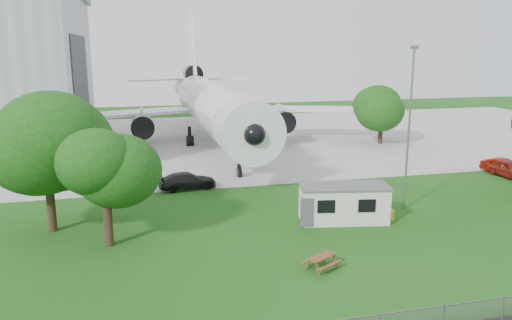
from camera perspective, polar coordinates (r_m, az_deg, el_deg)
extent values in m
plane|color=#27601D|center=(31.09, 8.98, -10.12)|extent=(160.00, 160.00, 0.00)
cube|color=#B7B7B2|center=(66.40, -3.73, 2.35)|extent=(120.00, 46.00, 0.03)
cube|color=#2D3033|center=(59.79, -19.24, 7.03)|extent=(0.16, 16.00, 12.96)
cylinder|color=white|center=(61.42, -4.98, 6.27)|extent=(5.40, 34.00, 5.40)
cone|color=white|center=(42.92, -1.01, 3.51)|extent=(5.40, 5.50, 5.40)
cone|color=white|center=(82.07, -7.31, 8.41)|extent=(4.86, 9.00, 4.86)
cube|color=white|center=(64.10, -16.56, 4.98)|extent=(21.36, 10.77, 0.36)
cube|color=white|center=(67.66, 5.17, 5.85)|extent=(21.36, 10.77, 0.36)
cube|color=white|center=(81.85, -7.42, 12.39)|extent=(0.46, 9.96, 12.17)
cylinder|color=#515459|center=(60.49, -12.86, 3.89)|extent=(2.50, 4.20, 2.50)
cylinder|color=#515459|center=(63.07, 2.80, 4.55)|extent=(2.50, 4.20, 2.50)
cylinder|color=#515459|center=(80.96, -7.26, 9.77)|extent=(2.60, 4.50, 2.60)
cylinder|color=black|center=(47.04, -1.94, -0.51)|extent=(0.36, 0.36, 2.40)
cylinder|color=black|center=(62.60, -7.59, 2.73)|extent=(0.44, 0.44, 2.40)
cylinder|color=black|center=(63.44, -2.55, 2.96)|extent=(0.44, 0.44, 2.40)
cube|color=silver|center=(35.72, 9.97, -4.96)|extent=(6.35, 3.52, 2.50)
cube|color=#59595B|center=(35.34, 10.05, -2.94)|extent=(6.58, 3.75, 0.12)
cylinder|color=gold|center=(36.96, 15.15, -6.08)|extent=(0.50, 0.50, 0.70)
cylinder|color=slate|center=(38.43, 17.05, 3.21)|extent=(0.16, 0.16, 12.00)
cylinder|color=#382619|center=(35.83, -22.37, -4.93)|extent=(0.56, 0.56, 3.41)
sphere|color=#236215|center=(34.86, -22.95, 1.63)|extent=(9.36, 9.36, 9.36)
cylinder|color=#382619|center=(32.15, -16.54, -6.97)|extent=(0.56, 0.56, 2.89)
sphere|color=#236215|center=(31.17, -16.95, -0.83)|extent=(5.98, 5.98, 5.98)
cylinder|color=#382619|center=(65.25, 14.03, 2.98)|extent=(0.56, 0.56, 2.65)
sphere|color=#236215|center=(64.80, 14.18, 5.80)|extent=(6.10, 6.10, 6.10)
imported|color=maroon|center=(52.58, 27.06, -0.97)|extent=(2.08, 4.71, 1.58)
imported|color=#971309|center=(54.07, 26.51, -0.66)|extent=(3.29, 4.44, 1.40)
imported|color=black|center=(43.55, -7.83, -2.37)|extent=(5.15, 2.56, 1.44)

